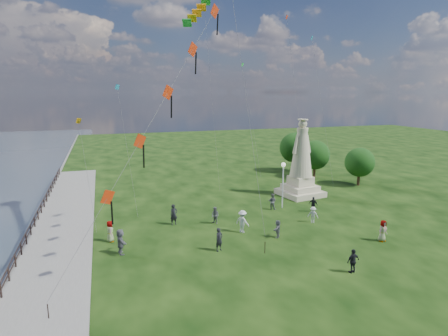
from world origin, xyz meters
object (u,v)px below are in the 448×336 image
object	(u,v)px
person_10	(110,231)
person_11	(278,229)
person_2	(242,221)
person_5	(121,242)
person_0	(219,239)
person_9	(313,204)
person_1	(215,215)
person_6	(174,215)
statue	(301,167)
person_8	(313,215)
person_7	(272,201)
person_4	(383,231)
person_3	(353,261)
lamppost	(283,175)

from	to	relation	value
person_10	person_11	distance (m)	13.32
person_2	person_5	distance (m)	10.01
person_0	person_11	size ratio (longest dim) A/B	1.21
person_9	person_5	bearing A→B (deg)	-113.64
person_1	person_6	size ratio (longest dim) A/B	0.82
person_5	person_11	bearing A→B (deg)	-101.31
statue	person_1	world-z (taller)	statue
person_5	person_8	xyz separation A→B (m)	(16.84, 1.51, -0.21)
person_11	person_7	bearing A→B (deg)	-163.32
person_2	person_4	size ratio (longest dim) A/B	1.11
person_3	person_6	distance (m)	15.68
person_9	person_10	size ratio (longest dim) A/B	0.90
statue	person_5	size ratio (longest dim) A/B	4.58
person_5	person_9	distance (m)	18.95
statue	person_5	world-z (taller)	statue
statue	person_5	xyz separation A→B (m)	(-20.32, -9.98, -2.33)
person_3	person_6	world-z (taller)	person_6
person_11	lamppost	bearing A→B (deg)	-170.78
person_7	person_6	bearing A→B (deg)	47.73
person_5	person_8	bearing A→B (deg)	-93.03
person_5	person_2	bearing A→B (deg)	-90.97
person_3	person_9	bearing A→B (deg)	-117.60
person_10	person_9	bearing A→B (deg)	-88.59
person_1	person_5	size ratio (longest dim) A/B	0.81
person_6	person_11	xyz separation A→B (m)	(7.43, -5.53, -0.21)
person_6	person_4	bearing A→B (deg)	-44.14
person_6	person_7	distance (m)	10.31
person_5	person_11	xyz separation A→B (m)	(12.25, -0.67, -0.22)
lamppost	person_0	bearing A→B (deg)	-138.96
person_8	lamppost	bearing A→B (deg)	139.40
person_0	person_11	xyz separation A→B (m)	(5.30, 1.04, -0.16)
person_6	person_2	bearing A→B (deg)	-48.67
person_4	person_3	bearing A→B (deg)	-158.71
person_4	person_10	bearing A→B (deg)	149.52
person_2	person_5	xyz separation A→B (m)	(-9.93, -1.25, -0.01)
person_5	person_1	bearing A→B (deg)	-72.90
person_10	person_4	bearing A→B (deg)	-111.21
lamppost	person_8	size ratio (longest dim) A/B	3.19
person_10	person_3	bearing A→B (deg)	-128.17
person_8	person_9	bearing A→B (deg)	100.74
person_4	person_1	bearing A→B (deg)	132.54
person_4	person_7	distance (m)	11.23
statue	lamppost	xyz separation A→B (m)	(-4.09, -3.62, 0.11)
lamppost	person_9	bearing A→B (deg)	-44.01
person_4	person_5	xyz separation A→B (m)	(-19.75, 3.98, 0.08)
person_7	lamppost	bearing A→B (deg)	-132.92
person_8	person_11	size ratio (longest dim) A/B	1.01
person_1	person_6	distance (m)	3.66
person_4	person_2	bearing A→B (deg)	139.33
lamppost	person_2	distance (m)	8.46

